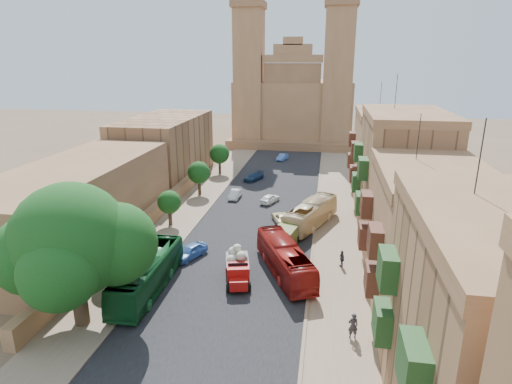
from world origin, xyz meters
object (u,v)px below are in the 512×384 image
(street_tree_d, at_px, (219,154))
(street_tree_c, at_px, (199,173))
(street_tree_b, at_px, (169,202))
(car_cream, at_px, (281,218))
(car_white_b, at_px, (270,198))
(red_truck, at_px, (238,266))
(car_blue_a, at_px, (190,251))
(bus_red_east, at_px, (285,259))
(car_dkblue, at_px, (254,177))
(car_white_a, at_px, (235,194))
(bus_cream_east, at_px, (311,214))
(bus_green_north, at_px, (148,274))
(street_tree_a, at_px, (121,236))
(church, at_px, (294,101))
(ficus_tree, at_px, (73,244))
(pedestrian_c, at_px, (342,259))
(olive_pickup, at_px, (284,238))
(car_blue_b, at_px, (282,157))
(pedestrian_a, at_px, (353,326))

(street_tree_d, bearing_deg, street_tree_c, -90.00)
(street_tree_b, height_order, car_cream, street_tree_b)
(car_white_b, bearing_deg, street_tree_b, 66.20)
(red_truck, bearing_deg, car_blue_a, 147.14)
(bus_red_east, xyz_separation_m, car_blue_a, (-9.59, 1.67, -0.80))
(car_cream, height_order, car_dkblue, car_dkblue)
(street_tree_c, relative_size, car_white_a, 1.35)
(bus_red_east, distance_m, bus_cream_east, 12.41)
(bus_green_north, xyz_separation_m, car_dkblue, (2.98, 35.48, -0.95))
(street_tree_a, distance_m, car_blue_a, 7.07)
(street_tree_b, relative_size, car_white_a, 1.16)
(bus_cream_east, relative_size, car_dkblue, 2.50)
(car_blue_a, bearing_deg, church, 109.78)
(ficus_tree, bearing_deg, bus_green_north, 61.47)
(car_white_a, bearing_deg, church, 85.58)
(car_white_a, distance_m, pedestrian_c, 23.58)
(pedestrian_c, bearing_deg, car_blue_a, -111.20)
(olive_pickup, relative_size, bus_red_east, 0.49)
(olive_pickup, xyz_separation_m, bus_red_east, (0.65, -5.74, 0.51))
(car_blue_b, bearing_deg, car_cream, -69.67)
(bus_red_east, relative_size, car_blue_b, 2.93)
(ficus_tree, bearing_deg, street_tree_b, 91.71)
(car_white_a, height_order, pedestrian_a, pedestrian_a)
(bus_green_north, distance_m, car_cream, 20.14)
(olive_pickup, distance_m, bus_cream_east, 7.01)
(street_tree_b, xyz_separation_m, street_tree_d, (0.00, 24.00, 0.61))
(church, distance_m, car_white_b, 45.46)
(car_dkblue, bearing_deg, church, 107.70)
(street_tree_b, relative_size, street_tree_c, 0.86)
(car_cream, relative_size, car_white_b, 1.13)
(street_tree_c, bearing_deg, street_tree_d, 90.00)
(ficus_tree, distance_m, bus_red_east, 18.09)
(bus_green_north, bearing_deg, church, 83.60)
(bus_green_north, distance_m, car_blue_a, 6.82)
(street_tree_a, height_order, pedestrian_c, street_tree_a)
(car_blue_a, distance_m, pedestrian_c, 14.80)
(church, bearing_deg, car_white_b, -89.28)
(bus_red_east, height_order, bus_cream_east, bus_red_east)
(street_tree_d, relative_size, red_truck, 0.92)
(street_tree_d, bearing_deg, car_blue_b, 51.55)
(bus_green_north, bearing_deg, street_tree_b, 102.40)
(bus_red_east, bearing_deg, car_blue_a, -34.07)
(street_tree_d, distance_m, red_truck, 37.29)
(red_truck, bearing_deg, pedestrian_c, 24.31)
(street_tree_a, height_order, bus_red_east, street_tree_a)
(street_tree_c, distance_m, car_blue_b, 25.92)
(car_dkblue, relative_size, car_white_b, 1.18)
(car_white_b, bearing_deg, red_truck, 112.87)
(pedestrian_c, bearing_deg, street_tree_a, -100.64)
(street_tree_c, xyz_separation_m, car_white_a, (5.44, -0.85, -2.70))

